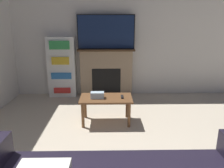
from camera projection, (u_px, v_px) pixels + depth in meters
wall_back at (115, 36)px, 4.93m from camera, size 5.57×0.06×2.70m
fireplace at (106, 72)px, 5.01m from camera, size 1.27×0.28×1.08m
tv at (106, 32)px, 4.75m from camera, size 1.25×0.03×0.74m
coffee_table at (106, 101)px, 3.66m from camera, size 0.87×0.51×0.45m
tissue_box at (97, 95)px, 3.60m from camera, size 0.22×0.12×0.10m
remote_control at (122, 97)px, 3.64m from camera, size 0.04×0.15×0.02m
bookshelf at (62, 67)px, 4.94m from camera, size 0.61×0.29×1.36m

